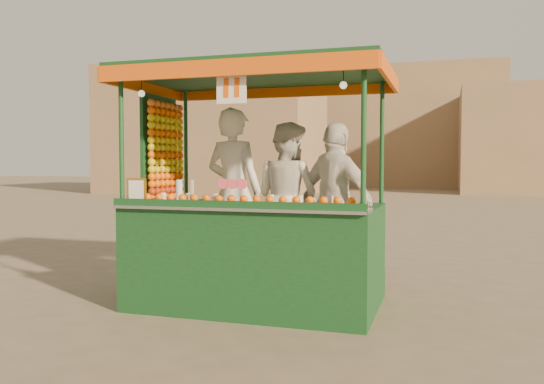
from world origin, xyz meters
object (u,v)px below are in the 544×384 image
(vendor_left, at_px, (234,191))
(vendor_middle, at_px, (287,197))
(vendor_right, at_px, (336,201))
(juice_cart, at_px, (249,230))

(vendor_left, xyz_separation_m, vendor_middle, (0.54, 0.21, -0.07))
(vendor_left, height_order, vendor_right, vendor_left)
(vendor_left, bearing_deg, juice_cart, 144.20)
(vendor_left, xyz_separation_m, vendor_right, (1.11, 0.00, -0.08))
(vendor_left, distance_m, vendor_middle, 0.58)
(juice_cart, xyz_separation_m, vendor_right, (0.83, 0.29, 0.30))
(juice_cart, height_order, vendor_right, juice_cart)
(juice_cart, bearing_deg, vendor_left, 133.36)
(juice_cart, height_order, vendor_middle, juice_cart)
(vendor_left, bearing_deg, vendor_middle, -147.35)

